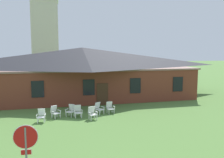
{
  "coord_description": "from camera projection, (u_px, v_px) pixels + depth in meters",
  "views": [
    {
      "loc": [
        -3.15,
        -6.79,
        5.2
      ],
      "look_at": [
        0.72,
        9.24,
        3.25
      ],
      "focal_mm": 38.79,
      "sensor_mm": 36.0,
      "label": 1
    }
  ],
  "objects": [
    {
      "name": "brick_building",
      "position": [
        82.0,
        72.0,
        27.38
      ],
      "size": [
        23.91,
        10.4,
        5.53
      ],
      "color": "brown",
      "rests_on": "ground"
    },
    {
      "name": "dome_tower",
      "position": [
        45.0,
        28.0,
        46.0
      ],
      "size": [
        5.18,
        5.18,
        20.47
      ],
      "color": "beige",
      "rests_on": "ground"
    },
    {
      "name": "stop_sign",
      "position": [
        26.0,
        149.0,
        7.93
      ],
      "size": [
        0.81,
        0.09,
        2.8
      ],
      "color": "slate",
      "rests_on": "ground"
    },
    {
      "name": "lawn_chair_by_porch",
      "position": [
        41.0,
        115.0,
        17.64
      ],
      "size": [
        0.69,
        0.72,
        0.96
      ],
      "color": "white",
      "rests_on": "ground"
    },
    {
      "name": "lawn_chair_near_door",
      "position": [
        55.0,
        112.0,
        18.67
      ],
      "size": [
        0.84,
        0.87,
        0.96
      ],
      "color": "silver",
      "rests_on": "ground"
    },
    {
      "name": "lawn_chair_left_end",
      "position": [
        71.0,
        110.0,
        19.15
      ],
      "size": [
        0.85,
        0.87,
        0.96
      ],
      "color": "silver",
      "rests_on": "ground"
    },
    {
      "name": "lawn_chair_middle",
      "position": [
        78.0,
        111.0,
        18.86
      ],
      "size": [
        0.66,
        0.69,
        0.96
      ],
      "color": "silver",
      "rests_on": "ground"
    },
    {
      "name": "lawn_chair_right_end",
      "position": [
        92.0,
        113.0,
        18.33
      ],
      "size": [
        0.73,
        0.78,
        0.96
      ],
      "color": "silver",
      "rests_on": "ground"
    },
    {
      "name": "lawn_chair_far_side",
      "position": [
        99.0,
        108.0,
        19.87
      ],
      "size": [
        0.83,
        0.86,
        0.96
      ],
      "color": "white",
      "rests_on": "ground"
    },
    {
      "name": "lawn_chair_under_eave",
      "position": [
        110.0,
        107.0,
        20.12
      ],
      "size": [
        0.7,
        0.74,
        0.96
      ],
      "color": "silver",
      "rests_on": "ground"
    }
  ]
}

